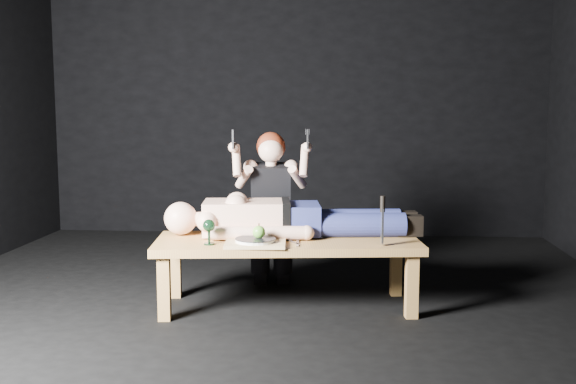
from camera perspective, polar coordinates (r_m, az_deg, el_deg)
The scene contains 13 objects.
ground at distance 4.55m, azimuth -1.99°, elevation -9.34°, with size 5.00×5.00×0.00m, color black.
back_wall at distance 6.85m, azimuth 0.52°, elevation 8.89°, with size 5.00×5.00×0.00m, color black.
table at distance 4.40m, azimuth -0.06°, elevation -6.89°, with size 1.69×0.63×0.45m, color #A37D3B.
lying_man at distance 4.48m, azimuth 0.58°, elevation -1.87°, with size 1.79×0.54×0.28m, color beige, non-canonical shape.
kneeling_woman at distance 4.89m, azimuth -1.42°, elevation -1.25°, with size 0.61×0.69×1.15m, color black, non-canonical shape.
serving_tray at distance 4.16m, azimuth -2.78°, elevation -4.37°, with size 0.37×0.27×0.02m, color tan.
plate at distance 4.15m, azimuth -2.78°, elevation -4.10°, with size 0.25×0.25×0.02m, color white.
apple at distance 4.15m, azimuth -2.47°, elevation -3.41°, with size 0.08×0.08×0.08m, color green.
goblet at distance 4.19m, azimuth -6.71°, elevation -3.38°, with size 0.08×0.08×0.16m, color black, non-canonical shape.
fork_flat at distance 4.14m, azimuth -5.27°, elevation -4.57°, with size 0.02×0.18×0.01m, color #B2B2B7.
knife_flat at distance 4.19m, azimuth 0.81°, elevation -4.39°, with size 0.02×0.18×0.01m, color #B2B2B7.
spoon_flat at distance 4.23m, azimuth 0.44°, elevation -4.28°, with size 0.02×0.18×0.01m, color #B2B2B7.
carving_knife at distance 4.15m, azimuth 8.00°, elevation -2.44°, with size 0.04×0.04×0.31m, color #B2B2B7, non-canonical shape.
Camera 1 is at (0.53, -4.33, 1.29)m, focal length 41.99 mm.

